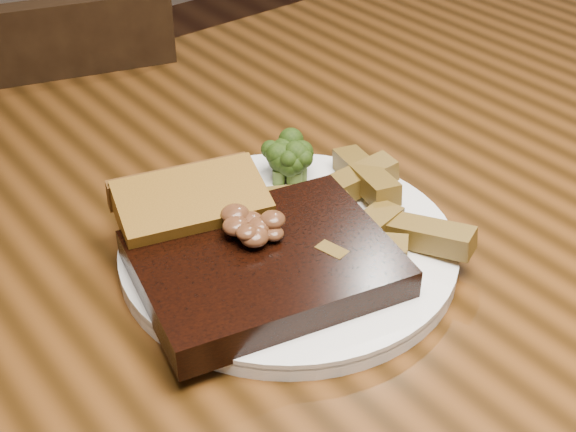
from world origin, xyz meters
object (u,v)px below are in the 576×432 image
dining_table (311,329)px  chair_far (42,230)px  plate (288,251)px  garlic_bread (194,225)px  steak (264,265)px  potato_wedges (359,211)px

dining_table → chair_far: (-0.05, 0.57, -0.20)m
plate → dining_table: bearing=-13.4°
dining_table → plate: 0.10m
garlic_bread → plate: bearing=-29.3°
steak → garlic_bread: 0.08m
plate → potato_wedges: bearing=-10.5°
steak → potato_wedges: 0.11m
plate → garlic_bread: 0.08m
potato_wedges → dining_table: bearing=171.0°
chair_far → garlic_bread: size_ratio=6.97×
steak → garlic_bread: size_ratio=1.60×
dining_table → plate: plate is taller
plate → garlic_bread: garlic_bread is taller
dining_table → steak: size_ratio=8.34×
chair_far → garlic_bread: 0.60m
steak → garlic_bread: (-0.01, 0.08, -0.00)m
steak → garlic_bread: steak is taller
plate → steak: size_ratio=1.45×
steak → dining_table: bearing=28.1°
dining_table → potato_wedges: size_ratio=13.26×
plate → garlic_bread: bearing=134.7°
chair_far → garlic_bread: chair_far is taller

